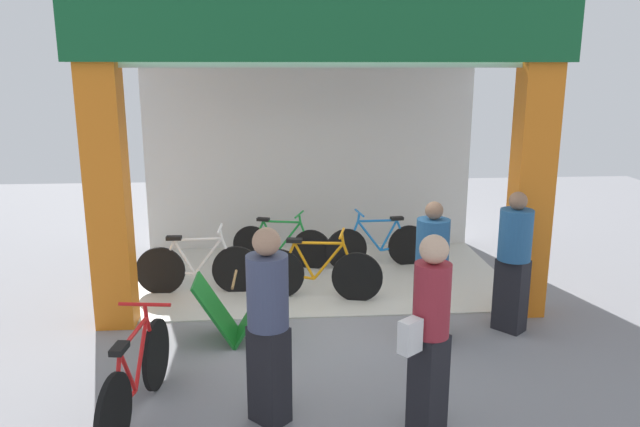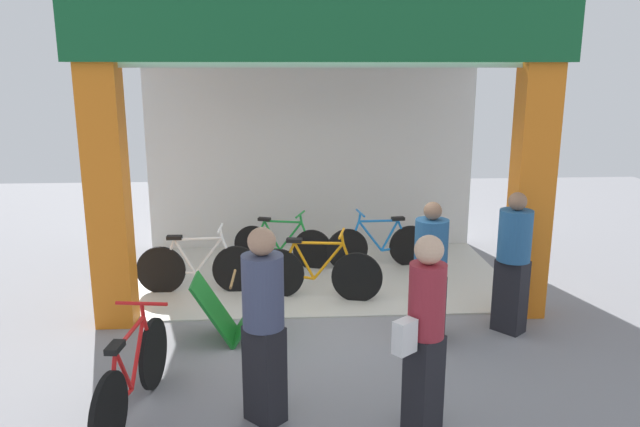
{
  "view_description": "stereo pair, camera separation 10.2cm",
  "coord_description": "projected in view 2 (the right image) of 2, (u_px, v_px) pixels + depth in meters",
  "views": [
    {
      "loc": [
        -0.57,
        -7.0,
        3.03
      ],
      "look_at": [
        0.0,
        0.78,
        1.15
      ],
      "focal_mm": 34.09,
      "sensor_mm": 36.0,
      "label": 1
    },
    {
      "loc": [
        -0.47,
        -7.01,
        3.03
      ],
      "look_at": [
        0.0,
        0.78,
        1.15
      ],
      "focal_mm": 34.09,
      "sensor_mm": 36.0,
      "label": 2
    }
  ],
  "objects": [
    {
      "name": "pedestrian_2",
      "position": [
        513.0,
        260.0,
        6.99
      ],
      "size": [
        0.53,
        0.53,
        1.67
      ],
      "color": "black",
      "rests_on": "ground"
    },
    {
      "name": "bicycle_parked_0",
      "position": [
        133.0,
        377.0,
        5.33
      ],
      "size": [
        0.48,
        1.74,
        0.96
      ],
      "color": "black",
      "rests_on": "ground"
    },
    {
      "name": "bicycle_inside_0",
      "position": [
        379.0,
        245.0,
        9.36
      ],
      "size": [
        1.64,
        0.45,
        0.9
      ],
      "color": "black",
      "rests_on": "ground"
    },
    {
      "name": "ground_plane",
      "position": [
        324.0,
        318.0,
        7.54
      ],
      "size": [
        18.93,
        18.93,
        0.0
      ],
      "primitive_type": "plane",
      "color": "gray",
      "rests_on": "ground"
    },
    {
      "name": "pedestrian_1",
      "position": [
        264.0,
        323.0,
        5.16
      ],
      "size": [
        0.5,
        0.5,
        1.76
      ],
      "color": "black",
      "rests_on": "ground"
    },
    {
      "name": "pedestrian_3",
      "position": [
        425.0,
        335.0,
        4.96
      ],
      "size": [
        0.53,
        0.48,
        1.75
      ],
      "color": "black",
      "rests_on": "ground"
    },
    {
      "name": "bicycle_inside_1",
      "position": [
        198.0,
        267.0,
        8.3
      ],
      "size": [
        1.7,
        0.47,
        0.93
      ],
      "color": "black",
      "rests_on": "ground"
    },
    {
      "name": "pedestrian_0",
      "position": [
        430.0,
        270.0,
        6.77
      ],
      "size": [
        0.48,
        0.48,
        1.61
      ],
      "color": "black",
      "rests_on": "ground"
    },
    {
      "name": "sandwich_board_sign",
      "position": [
        234.0,
        308.0,
        6.89
      ],
      "size": [
        0.91,
        0.6,
        0.75
      ],
      "color": "#197226",
      "rests_on": "ground"
    },
    {
      "name": "shop_facade",
      "position": [
        317.0,
        139.0,
        8.62
      ],
      "size": [
        5.67,
        3.45,
        3.83
      ],
      "color": "beige",
      "rests_on": "ground"
    },
    {
      "name": "bicycle_inside_2",
      "position": [
        317.0,
        272.0,
        8.07
      ],
      "size": [
        1.69,
        0.51,
        0.95
      ],
      "color": "black",
      "rests_on": "ground"
    },
    {
      "name": "bicycle_inside_3",
      "position": [
        282.0,
        245.0,
        9.42
      ],
      "size": [
        1.53,
        0.56,
        0.87
      ],
      "color": "black",
      "rests_on": "ground"
    }
  ]
}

